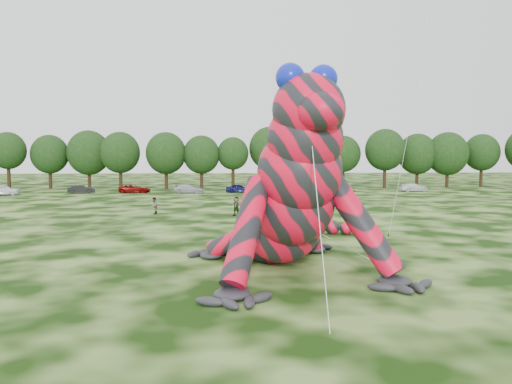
{
  "coord_description": "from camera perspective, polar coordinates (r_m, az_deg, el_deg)",
  "views": [
    {
      "loc": [
        -0.3,
        -27.01,
        6.12
      ],
      "look_at": [
        1.36,
        -0.48,
        4.0
      ],
      "focal_mm": 35.0,
      "sensor_mm": 36.0,
      "label": 1
    }
  ],
  "objects": [
    {
      "name": "ground",
      "position": [
        27.7,
        -2.89,
        -8.21
      ],
      "size": [
        240.0,
        240.0,
        0.0
      ],
      "primitive_type": "plane",
      "color": "#16330A",
      "rests_on": "ground"
    },
    {
      "name": "inflatable_gecko",
      "position": [
        27.68,
        2.03,
        2.41
      ],
      "size": [
        21.05,
        23.5,
        10.16
      ],
      "primitive_type": null,
      "rotation": [
        0.0,
        0.0,
        0.21
      ],
      "color": "#F60C2F",
      "rests_on": "ground"
    },
    {
      "name": "tree_3",
      "position": [
        91.24,
        -26.46,
        3.21
      ],
      "size": [
        5.81,
        5.23,
        9.44
      ],
      "primitive_type": null,
      "color": "black",
      "rests_on": "ground"
    },
    {
      "name": "tree_4",
      "position": [
        90.62,
        -22.5,
        3.21
      ],
      "size": [
        6.22,
        5.6,
        9.06
      ],
      "primitive_type": null,
      "color": "black",
      "rests_on": "ground"
    },
    {
      "name": "tree_5",
      "position": [
        88.45,
        -18.56,
        3.54
      ],
      "size": [
        7.16,
        6.44,
        9.8
      ],
      "primitive_type": null,
      "color": "black",
      "rests_on": "ground"
    },
    {
      "name": "tree_6",
      "position": [
        85.47,
        -15.25,
        3.48
      ],
      "size": [
        6.52,
        5.86,
        9.49
      ],
      "primitive_type": null,
      "color": "black",
      "rests_on": "ground"
    },
    {
      "name": "tree_7",
      "position": [
        84.39,
        -10.25,
        3.56
      ],
      "size": [
        6.68,
        6.01,
        9.48
      ],
      "primitive_type": null,
      "color": "black",
      "rests_on": "ground"
    },
    {
      "name": "tree_8",
      "position": [
        84.1,
        -6.25,
        3.42
      ],
      "size": [
        6.14,
        5.53,
        8.94
      ],
      "primitive_type": null,
      "color": "black",
      "rests_on": "ground"
    },
    {
      "name": "tree_9",
      "position": [
        84.39,
        -2.65,
        3.35
      ],
      "size": [
        5.27,
        4.74,
        8.68
      ],
      "primitive_type": null,
      "color": "black",
      "rests_on": "ground"
    },
    {
      "name": "tree_10",
      "position": [
        85.94,
        1.57,
        3.99
      ],
      "size": [
        7.09,
        6.38,
        10.5
      ],
      "primitive_type": null,
      "color": "black",
      "rests_on": "ground"
    },
    {
      "name": "tree_11",
      "position": [
        86.37,
        5.83,
        3.82
      ],
      "size": [
        7.01,
        6.31,
        10.07
      ],
      "primitive_type": null,
      "color": "black",
      "rests_on": "ground"
    },
    {
      "name": "tree_12",
      "position": [
        87.16,
        9.92,
        3.42
      ],
      "size": [
        5.99,
        5.39,
        8.97
      ],
      "primitive_type": null,
      "color": "black",
      "rests_on": "ground"
    },
    {
      "name": "tree_13",
      "position": [
        88.5,
        14.52,
        3.74
      ],
      "size": [
        6.83,
        6.15,
        10.13
      ],
      "primitive_type": null,
      "color": "black",
      "rests_on": "ground"
    },
    {
      "name": "tree_14",
      "position": [
        92.15,
        17.95,
        3.46
      ],
      "size": [
        6.82,
        6.14,
        9.4
      ],
      "primitive_type": null,
      "color": "black",
      "rests_on": "ground"
    },
    {
      "name": "tree_15",
      "position": [
        93.24,
        21.04,
        3.46
      ],
      "size": [
        7.17,
        6.45,
        9.63
      ],
      "primitive_type": null,
      "color": "black",
      "rests_on": "ground"
    },
    {
      "name": "tree_16",
      "position": [
        97.76,
        24.38,
        3.32
      ],
      "size": [
        6.26,
        5.63,
        9.37
      ],
      "primitive_type": null,
      "color": "black",
      "rests_on": "ground"
    },
    {
      "name": "car_0",
      "position": [
        79.78,
        -26.92,
        0.21
      ],
      "size": [
        4.64,
        2.46,
        1.5
      ],
      "primitive_type": "imported",
      "rotation": [
        0.0,
        0.0,
        1.73
      ],
      "color": "white",
      "rests_on": "ground"
    },
    {
      "name": "car_1",
      "position": [
        78.45,
        -19.34,
        0.31
      ],
      "size": [
        4.1,
        2.13,
        1.29
      ],
      "primitive_type": "imported",
      "rotation": [
        0.0,
        0.0,
        1.78
      ],
      "color": "black",
      "rests_on": "ground"
    },
    {
      "name": "car_2",
      "position": [
        77.08,
        -13.67,
        0.37
      ],
      "size": [
        4.8,
        2.36,
        1.31
      ],
      "primitive_type": "imported",
      "rotation": [
        0.0,
        0.0,
        1.53
      ],
      "color": "maroon",
      "rests_on": "ground"
    },
    {
      "name": "car_3",
      "position": [
        75.39,
        -7.67,
        0.36
      ],
      "size": [
        4.71,
        2.56,
        1.3
      ],
      "primitive_type": "imported",
      "rotation": [
        0.0,
        0.0,
        1.4
      ],
      "color": "#B3B7BD",
      "rests_on": "ground"
    },
    {
      "name": "car_4",
      "position": [
        75.43,
        -1.97,
        0.43
      ],
      "size": [
        4.0,
        1.67,
        1.35
      ],
      "primitive_type": "imported",
      "rotation": [
        0.0,
        0.0,
        1.59
      ],
      "color": "#0F1245",
      "rests_on": "ground"
    },
    {
      "name": "car_5",
      "position": [
        77.83,
        4.14,
        0.56
      ],
      "size": [
        4.42,
        2.02,
        1.4
      ],
      "primitive_type": "imported",
      "rotation": [
        0.0,
        0.0,
        1.44
      ],
      "color": "#B8B3AA",
      "rests_on": "ground"
    },
    {
      "name": "car_6",
      "position": [
        78.64,
        8.83,
        0.52
      ],
      "size": [
        4.91,
        2.87,
        1.28
      ],
      "primitive_type": "imported",
      "rotation": [
        0.0,
        0.0,
        1.74
      ],
      "color": "#29292C",
      "rests_on": "ground"
    },
    {
      "name": "car_7",
      "position": [
        81.68,
        17.56,
        0.51
      ],
      "size": [
        4.53,
        2.1,
        1.28
      ],
      "primitive_type": "imported",
      "rotation": [
        0.0,
        0.0,
        1.64
      ],
      "color": "white",
      "rests_on": "ground"
    },
    {
      "name": "spectator_5",
      "position": [
        48.12,
        -2.28,
        -1.65
      ],
      "size": [
        1.77,
        1.22,
        1.83
      ],
      "primitive_type": "imported",
      "rotation": [
        0.0,
        0.0,
        5.84
      ],
      "color": "gray",
      "rests_on": "ground"
    },
    {
      "name": "spectator_3",
      "position": [
        56.72,
        7.61,
        -0.78
      ],
      "size": [
        1.07,
        0.55,
        1.76
      ],
      "primitive_type": "imported",
      "rotation": [
        0.0,
        0.0,
        6.16
      ],
      "color": "gray",
      "rests_on": "ground"
    },
    {
      "name": "spectator_1",
      "position": [
        50.41,
        -11.57,
        -1.55
      ],
      "size": [
        0.67,
        0.84,
        1.67
      ],
      "primitive_type": "imported",
      "rotation": [
        0.0,
        0.0,
        4.66
      ],
      "color": "gray",
      "rests_on": "ground"
    },
    {
      "name": "spectator_2",
      "position": [
        57.89,
        10.95,
        -0.67
      ],
      "size": [
        1.36,
        1.07,
        1.85
      ],
      "primitive_type": "imported",
      "rotation": [
        0.0,
        0.0,
        5.91
      ],
      "color": "gray",
      "rests_on": "ground"
    }
  ]
}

